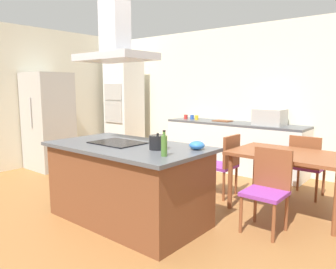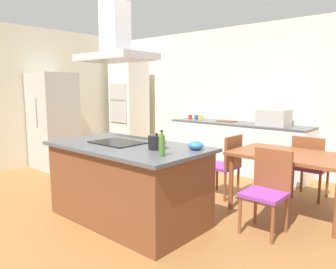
# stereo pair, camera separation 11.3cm
# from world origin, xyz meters

# --- Properties ---
(ground) EXTENTS (16.00, 16.00, 0.00)m
(ground) POSITION_xyz_m (0.00, 1.50, 0.00)
(ground) COLOR #936033
(wall_back) EXTENTS (7.20, 0.10, 2.70)m
(wall_back) POSITION_xyz_m (0.00, 3.25, 1.35)
(wall_back) COLOR silver
(wall_back) RESTS_ON ground
(wall_left) EXTENTS (0.10, 8.80, 2.70)m
(wall_left) POSITION_xyz_m (-3.45, 1.00, 1.35)
(wall_left) COLOR silver
(wall_left) RESTS_ON ground
(kitchen_island) EXTENTS (1.90, 1.06, 0.90)m
(kitchen_island) POSITION_xyz_m (0.00, 0.00, 0.45)
(kitchen_island) COLOR brown
(kitchen_island) RESTS_ON ground
(cooktop) EXTENTS (0.60, 0.44, 0.01)m
(cooktop) POSITION_xyz_m (-0.17, 0.00, 0.91)
(cooktop) COLOR black
(cooktop) RESTS_ON kitchen_island
(tea_kettle) EXTENTS (0.23, 0.18, 0.18)m
(tea_kettle) POSITION_xyz_m (0.45, 0.02, 0.98)
(tea_kettle) COLOR black
(tea_kettle) RESTS_ON kitchen_island
(olive_oil_bottle) EXTENTS (0.06, 0.06, 0.25)m
(olive_oil_bottle) POSITION_xyz_m (0.72, -0.20, 1.01)
(olive_oil_bottle) COLOR #47722D
(olive_oil_bottle) RESTS_ON kitchen_island
(mixing_bowl) EXTENTS (0.17, 0.17, 0.09)m
(mixing_bowl) POSITION_xyz_m (0.78, 0.28, 0.95)
(mixing_bowl) COLOR #2D6BB7
(mixing_bowl) RESTS_ON kitchen_island
(back_counter) EXTENTS (2.66, 0.62, 0.90)m
(back_counter) POSITION_xyz_m (-0.19, 2.88, 0.45)
(back_counter) COLOR silver
(back_counter) RESTS_ON ground
(countertop_microwave) EXTENTS (0.50, 0.38, 0.28)m
(countertop_microwave) POSITION_xyz_m (0.50, 2.88, 1.04)
(countertop_microwave) COLOR #B2AFAA
(countertop_microwave) RESTS_ON back_counter
(coffee_mug_red) EXTENTS (0.08, 0.08, 0.09)m
(coffee_mug_red) POSITION_xyz_m (-1.27, 2.85, 0.95)
(coffee_mug_red) COLOR red
(coffee_mug_red) RESTS_ON back_counter
(coffee_mug_blue) EXTENTS (0.08, 0.08, 0.09)m
(coffee_mug_blue) POSITION_xyz_m (-1.14, 2.89, 0.95)
(coffee_mug_blue) COLOR #2D56B2
(coffee_mug_blue) RESTS_ON back_counter
(coffee_mug_yellow) EXTENTS (0.08, 0.08, 0.09)m
(coffee_mug_yellow) POSITION_xyz_m (-1.01, 2.86, 0.95)
(coffee_mug_yellow) COLOR gold
(coffee_mug_yellow) RESTS_ON back_counter
(cutting_board) EXTENTS (0.34, 0.24, 0.02)m
(cutting_board) POSITION_xyz_m (-0.45, 2.93, 0.91)
(cutting_board) COLOR brown
(cutting_board) RESTS_ON back_counter
(wall_oven_stack) EXTENTS (0.70, 0.66, 2.20)m
(wall_oven_stack) POSITION_xyz_m (-2.90, 2.65, 1.10)
(wall_oven_stack) COLOR silver
(wall_oven_stack) RESTS_ON ground
(refrigerator) EXTENTS (0.80, 0.73, 1.82)m
(refrigerator) POSITION_xyz_m (-2.98, 0.77, 0.91)
(refrigerator) COLOR #B2AFAA
(refrigerator) RESTS_ON ground
(dining_table) EXTENTS (1.40, 0.90, 0.75)m
(dining_table) POSITION_xyz_m (1.36, 1.46, 0.67)
(dining_table) COLOR brown
(dining_table) RESTS_ON ground
(chair_facing_island) EXTENTS (0.42, 0.42, 0.89)m
(chair_facing_island) POSITION_xyz_m (1.36, 0.79, 0.51)
(chair_facing_island) COLOR purple
(chair_facing_island) RESTS_ON ground
(chair_facing_back_wall) EXTENTS (0.42, 0.42, 0.89)m
(chair_facing_back_wall) POSITION_xyz_m (1.36, 2.13, 0.51)
(chair_facing_back_wall) COLOR purple
(chair_facing_back_wall) RESTS_ON ground
(chair_at_left_end) EXTENTS (0.42, 0.42, 0.89)m
(chair_at_left_end) POSITION_xyz_m (0.45, 1.46, 0.51)
(chair_at_left_end) COLOR purple
(chair_at_left_end) RESTS_ON ground
(range_hood) EXTENTS (0.90, 0.55, 0.78)m
(range_hood) POSITION_xyz_m (-0.17, 0.00, 2.10)
(range_hood) COLOR #ADADB2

